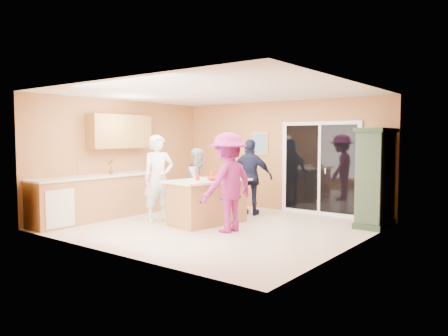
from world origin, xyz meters
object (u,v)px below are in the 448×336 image
Objects in this scene: woman_grey at (199,183)px; kitchen_island at (208,203)px; woman_white at (159,178)px; woman_magenta at (228,182)px; woman_navy at (251,177)px; green_hutch at (376,179)px.

kitchen_island is at bearing -127.36° from woman_grey.
woman_magenta reaches higher than woman_white.
woman_white is 1.73m from woman_magenta.
woman_white reaches higher than woman_grey.
woman_navy is (0.13, 1.36, 0.43)m from kitchen_island.
woman_magenta is (-2.01, -2.11, -0.02)m from green_hutch.
woman_grey is 0.82× the size of woman_magenta.
green_hutch is 1.05× the size of woman_magenta.
kitchen_island is 1.15m from woman_white.
green_hutch is at bearing 40.86° from kitchen_island.
woman_white is 2.10m from woman_navy.
woman_magenta is (0.78, -0.35, 0.50)m from kitchen_island.
woman_navy reaches higher than woman_grey.
kitchen_island is 0.99m from woman_magenta.
woman_white is 0.99m from woman_grey.
woman_navy is 0.93× the size of woman_magenta.
woman_navy reaches higher than kitchen_island.
kitchen_island is 0.88m from woman_grey.
kitchen_island is 0.95× the size of green_hutch.
woman_magenta is at bearing -133.58° from green_hutch.
woman_white is at bearing 161.84° from woman_grey.
green_hutch is at bearing -70.24° from woman_grey.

